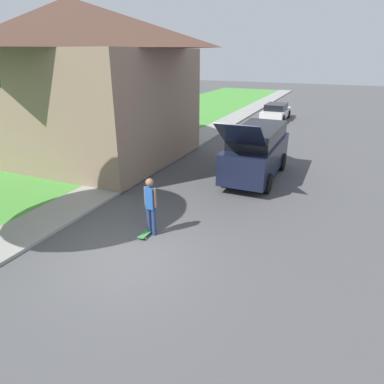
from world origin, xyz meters
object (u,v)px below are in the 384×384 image
object	(u,v)px
skateboard	(147,232)
suv_parked	(257,151)
car_down_street	(276,112)
skateboarder	(151,204)

from	to	relation	value
skateboard	suv_parked	bearing A→B (deg)	75.17
suv_parked	car_down_street	xyz separation A→B (m)	(-2.01, 14.65, -0.58)
car_down_street	skateboarder	world-z (taller)	skateboarder
car_down_street	skateboarder	xyz separation A→B (m)	(0.44, -20.98, 0.40)
suv_parked	car_down_street	distance (m)	14.80
suv_parked	skateboard	xyz separation A→B (m)	(-1.70, -6.41, -1.12)
car_down_street	skateboarder	bearing A→B (deg)	-88.80
skateboarder	car_down_street	bearing A→B (deg)	91.20
car_down_street	skateboard	world-z (taller)	car_down_street
car_down_street	skateboard	distance (m)	21.07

